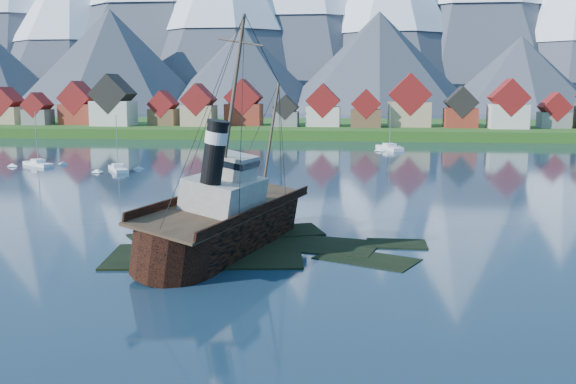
# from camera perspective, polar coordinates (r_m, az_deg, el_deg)

# --- Properties ---
(ground) EXTENTS (1400.00, 1400.00, 0.00)m
(ground) POSITION_cam_1_polar(r_m,az_deg,el_deg) (62.00, -4.19, -5.39)
(ground) COLOR #162B3E
(ground) RESTS_ON ground
(shoal) EXTENTS (31.71, 21.24, 1.14)m
(shoal) POSITION_cam_1_polar(r_m,az_deg,el_deg) (63.84, -2.25, -5.26)
(shoal) COLOR black
(shoal) RESTS_ON ground
(shore_bank) EXTENTS (600.00, 80.00, 3.20)m
(shore_bank) POSITION_cam_1_polar(r_m,az_deg,el_deg) (229.70, 3.89, 5.35)
(shore_bank) COLOR #214413
(shore_bank) RESTS_ON ground
(seawall) EXTENTS (600.00, 2.50, 2.00)m
(seawall) POSITION_cam_1_polar(r_m,az_deg,el_deg) (191.86, 3.31, 4.58)
(seawall) COLOR #3F3D38
(seawall) RESTS_ON ground
(town) EXTENTS (250.96, 16.69, 17.30)m
(town) POSITION_cam_1_polar(r_m,az_deg,el_deg) (215.83, -5.22, 7.47)
(town) COLOR maroon
(town) RESTS_ON ground
(tugboat_wreck) EXTENTS (6.90, 29.74, 23.57)m
(tugboat_wreck) POSITION_cam_1_polar(r_m,az_deg,el_deg) (64.35, -5.47, -2.16)
(tugboat_wreck) COLOR black
(tugboat_wreck) RESTS_ON ground
(sailboat_a) EXTENTS (6.64, 8.84, 10.99)m
(sailboat_a) POSITION_cam_1_polar(r_m,az_deg,el_deg) (126.17, -14.85, 1.95)
(sailboat_a) COLOR white
(sailboat_a) RESTS_ON ground
(sailboat_c) EXTENTS (8.49, 6.89, 11.38)m
(sailboat_c) POSITION_cam_1_polar(r_m,az_deg,el_deg) (139.23, -21.33, 2.29)
(sailboat_c) COLOR white
(sailboat_c) RESTS_ON ground
(sailboat_e) EXTENTS (6.90, 11.65, 13.23)m
(sailboat_e) POSITION_cam_1_polar(r_m,az_deg,el_deg) (165.82, 9.01, 3.84)
(sailboat_e) COLOR white
(sailboat_e) RESTS_ON ground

